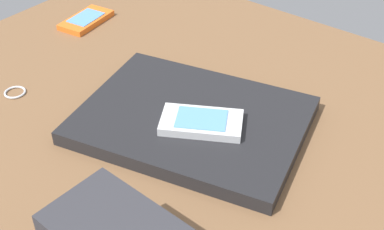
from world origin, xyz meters
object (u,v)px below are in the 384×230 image
at_px(cell_phone_on_desk, 86,20).
at_px(key_ring, 15,92).
at_px(laptop_closed, 192,120).
at_px(cell_phone_on_laptop, 201,122).

relative_size(cell_phone_on_desk, key_ring, 3.30).
height_order(laptop_closed, cell_phone_on_laptop, cell_phone_on_laptop).
xyz_separation_m(laptop_closed, cell_phone_on_desk, (0.36, -0.13, -0.00)).
bearing_deg(cell_phone_on_desk, laptop_closed, 160.52).
relative_size(laptop_closed, cell_phone_on_desk, 2.79).
relative_size(laptop_closed, cell_phone_on_laptop, 2.46).
height_order(cell_phone_on_laptop, key_ring, cell_phone_on_laptop).
relative_size(cell_phone_on_laptop, cell_phone_on_desk, 1.13).
bearing_deg(key_ring, cell_phone_on_laptop, -162.43).
xyz_separation_m(laptop_closed, key_ring, (0.27, 0.11, -0.01)).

